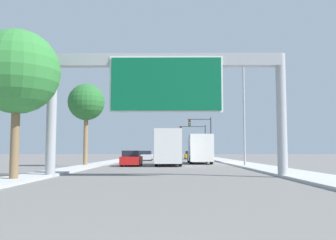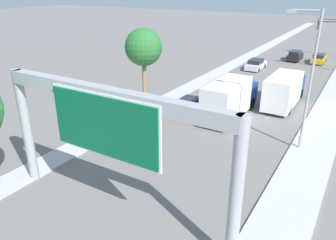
{
  "view_description": "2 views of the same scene",
  "coord_description": "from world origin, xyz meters",
  "views": [
    {
      "loc": [
        0.28,
        -2.84,
        1.48
      ],
      "look_at": [
        0.0,
        29.75,
        4.14
      ],
      "focal_mm": 40.0,
      "sensor_mm": 36.0,
      "label": 1
    },
    {
      "loc": [
        9.78,
        7.36,
        11.23
      ],
      "look_at": [
        -1.54,
        25.92,
        2.2
      ],
      "focal_mm": 35.0,
      "sensor_mm": 36.0,
      "label": 2
    }
  ],
  "objects": [
    {
      "name": "car_near_right",
      "position": [
        -3.5,
        53.18,
        0.68
      ],
      "size": [
        1.85,
        4.66,
        1.44
      ],
      "color": "silver",
      "rests_on": "ground"
    },
    {
      "name": "traffic_light_near_intersection",
      "position": [
        5.62,
        58.0,
        4.55
      ],
      "size": [
        3.89,
        0.32,
        6.86
      ],
      "color": "#3D3D3F",
      "rests_on": "ground"
    },
    {
      "name": "sidewalk_right",
      "position": [
        7.75,
        60.0,
        0.07
      ],
      "size": [
        3.0,
        120.0,
        0.15
      ],
      "color": "#B5B5B5",
      "rests_on": "ground"
    },
    {
      "name": "median_strip_left",
      "position": [
        -7.25,
        60.0,
        0.07
      ],
      "size": [
        2.0,
        120.0,
        0.15
      ],
      "color": "#B5B5B5",
      "rests_on": "ground"
    },
    {
      "name": "palm_tree_background",
      "position": [
        -7.64,
        31.66,
        5.91
      ],
      "size": [
        3.4,
        3.4,
        7.68
      ],
      "color": "#8C704C",
      "rests_on": "ground"
    },
    {
      "name": "palm_tree_foreground",
      "position": [
        -7.21,
        14.99,
        5.27
      ],
      "size": [
        4.11,
        4.11,
        7.36
      ],
      "color": "brown",
      "rests_on": "ground"
    },
    {
      "name": "truck_box_secondary",
      "position": [
        0.0,
        34.08,
        1.75
      ],
      "size": [
        2.47,
        8.42,
        3.45
      ],
      "color": "navy",
      "rests_on": "ground"
    },
    {
      "name": "street_lamp_right",
      "position": [
        6.62,
        30.74,
        5.67
      ],
      "size": [
        2.25,
        0.28,
        9.85
      ],
      "color": "#9EA0A5",
      "rests_on": "ground"
    },
    {
      "name": "traffic_light_mid_block",
      "position": [
        5.11,
        68.0,
        4.31
      ],
      "size": [
        5.14,
        0.32,
        6.32
      ],
      "color": "#3D3D3F",
      "rests_on": "ground"
    },
    {
      "name": "car_far_right",
      "position": [
        3.5,
        62.3,
        0.66
      ],
      "size": [
        1.73,
        4.5,
        1.39
      ],
      "color": "gold",
      "rests_on": "ground"
    },
    {
      "name": "car_mid_center",
      "position": [
        -3.5,
        32.92,
        0.69
      ],
      "size": [
        1.77,
        4.46,
        1.47
      ],
      "color": "red",
      "rests_on": "ground"
    },
    {
      "name": "car_mid_right",
      "position": [
        0.0,
        62.22,
        0.72
      ],
      "size": [
        1.78,
        4.4,
        1.54
      ],
      "color": "black",
      "rests_on": "ground"
    },
    {
      "name": "sign_gantry",
      "position": [
        0.0,
        17.89,
        5.2
      ],
      "size": [
        13.45,
        0.73,
        6.93
      ],
      "color": "#9EA0A5",
      "rests_on": "ground"
    },
    {
      "name": "truck_box_primary",
      "position": [
        3.5,
        39.74,
        1.64
      ],
      "size": [
        2.45,
        8.3,
        3.21
      ],
      "color": "navy",
      "rests_on": "ground"
    }
  ]
}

